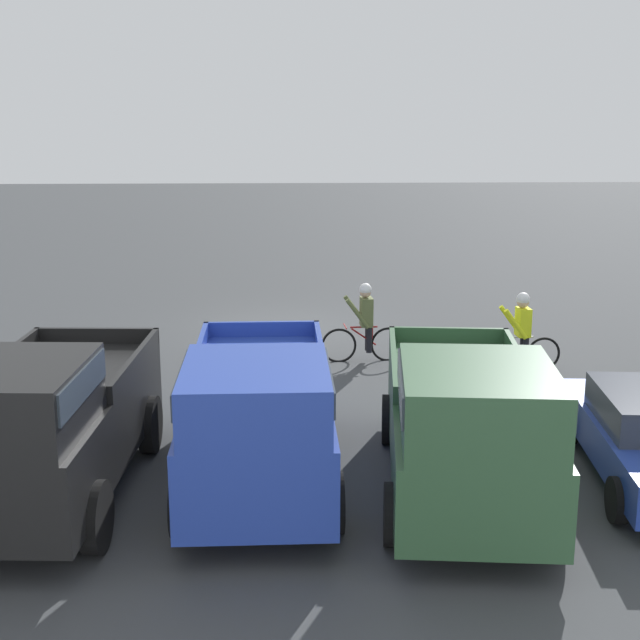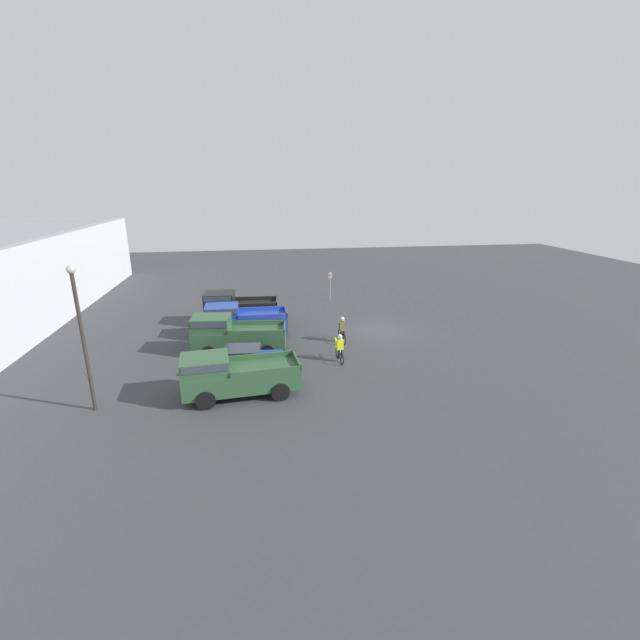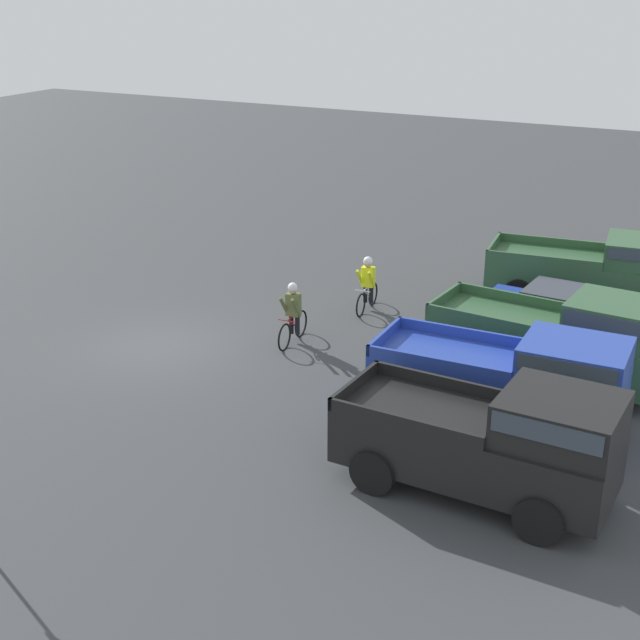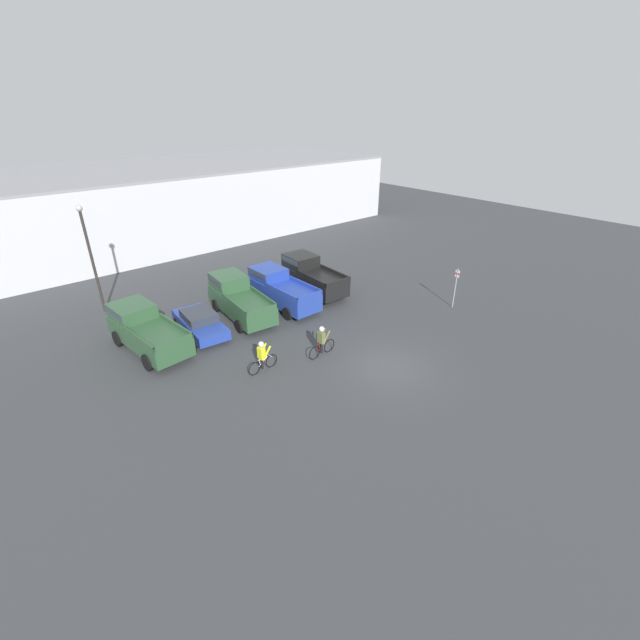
# 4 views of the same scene
# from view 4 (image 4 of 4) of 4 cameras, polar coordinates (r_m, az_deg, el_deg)

# --- Properties ---
(ground_plane) EXTENTS (80.00, 80.00, 0.00)m
(ground_plane) POSITION_cam_4_polar(r_m,az_deg,el_deg) (21.25, 9.07, -6.24)
(ground_plane) COLOR #383A3D
(warehouse_building) EXTENTS (46.22, 15.95, 6.35)m
(warehouse_building) POSITION_cam_4_polar(r_m,az_deg,el_deg) (44.25, -22.08, 14.23)
(warehouse_building) COLOR silver
(warehouse_building) RESTS_ON ground_plane
(pickup_truck_0) EXTENTS (2.68, 5.58, 2.09)m
(pickup_truck_0) POSITION_cam_4_polar(r_m,az_deg,el_deg) (23.89, -22.32, -1.06)
(pickup_truck_0) COLOR #2D5133
(pickup_truck_0) RESTS_ON ground_plane
(sedan_0) EXTENTS (2.21, 4.42, 1.31)m
(sedan_0) POSITION_cam_4_polar(r_m,az_deg,el_deg) (24.60, -15.71, -0.31)
(sedan_0) COLOR #233D9E
(sedan_0) RESTS_ON ground_plane
(pickup_truck_1) EXTENTS (2.56, 5.58, 2.24)m
(pickup_truck_1) POSITION_cam_4_polar(r_m,az_deg,el_deg) (26.04, -10.89, 2.99)
(pickup_truck_1) COLOR #2D5133
(pickup_truck_1) RESTS_ON ground_plane
(pickup_truck_2) EXTENTS (2.18, 5.25, 2.17)m
(pickup_truck_2) POSITION_cam_4_polar(r_m,az_deg,el_deg) (27.01, -5.35, 4.21)
(pickup_truck_2) COLOR #233D9E
(pickup_truck_2) RESTS_ON ground_plane
(pickup_truck_3) EXTENTS (2.44, 5.19, 2.32)m
(pickup_truck_3) POSITION_cam_4_polar(r_m,az_deg,el_deg) (28.88, -1.28, 6.04)
(pickup_truck_3) COLOR black
(pickup_truck_3) RESTS_ON ground_plane
(cyclist_0) EXTENTS (1.77, 0.48, 1.68)m
(cyclist_0) POSITION_cam_4_polar(r_m,az_deg,el_deg) (21.51, 0.23, -2.80)
(cyclist_0) COLOR black
(cyclist_0) RESTS_ON ground_plane
(cyclist_1) EXTENTS (1.71, 0.47, 1.63)m
(cyclist_1) POSITION_cam_4_polar(r_m,az_deg,el_deg) (20.49, -7.73, -4.75)
(cyclist_1) COLOR black
(cyclist_1) RESTS_ON ground_plane
(fire_lane_sign) EXTENTS (0.06, 0.30, 2.56)m
(fire_lane_sign) POSITION_cam_4_polar(r_m,az_deg,el_deg) (27.69, 17.65, 4.54)
(fire_lane_sign) COLOR #9E9EA3
(fire_lane_sign) RESTS_ON ground_plane
(lamppost) EXTENTS (0.36, 0.36, 6.51)m
(lamppost) POSITION_cam_4_polar(r_m,az_deg,el_deg) (28.35, -28.32, 8.02)
(lamppost) COLOR #2D2823
(lamppost) RESTS_ON ground_plane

